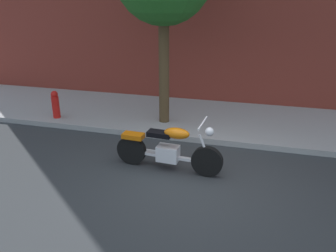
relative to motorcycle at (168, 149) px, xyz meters
The scene contains 4 objects.
ground_plane 0.81m from the motorcycle, 31.16° to the right, with size 60.00×60.00×0.00m, color #303335.
sidewalk 3.06m from the motorcycle, 79.17° to the left, with size 18.76×3.11×0.14m, color #9C9C9C.
motorcycle is the anchor object (origin of this frame).
fire_hydrant 4.12m from the motorcycle, 153.53° to the left, with size 0.20×0.20×0.91m.
Camera 1 is at (0.99, -5.59, 3.39)m, focal length 36.06 mm.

